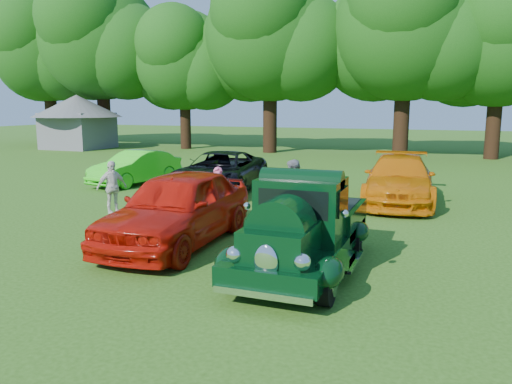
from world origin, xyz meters
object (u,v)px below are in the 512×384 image
(hero_pickup, at_px, (304,230))
(back_car_black, at_px, (220,172))
(spectator_pink, at_px, (218,194))
(spectator_white, at_px, (112,187))
(red_convertible, at_px, (178,208))
(spectator_grey, at_px, (293,191))
(back_car_lime, at_px, (136,168))
(back_car_orange, at_px, (399,180))
(gazebo, at_px, (77,116))

(hero_pickup, relative_size, back_car_black, 0.87)
(spectator_pink, bearing_deg, spectator_white, 176.22)
(red_convertible, relative_size, back_car_black, 0.93)
(spectator_grey, bearing_deg, spectator_white, -113.31)
(hero_pickup, height_order, back_car_lime, hero_pickup)
(back_car_black, distance_m, spectator_white, 4.64)
(back_car_lime, height_order, back_car_orange, back_car_orange)
(back_car_orange, bearing_deg, red_convertible, -125.96)
(hero_pickup, relative_size, spectator_white, 2.99)
(hero_pickup, bearing_deg, spectator_white, 156.31)
(back_car_lime, height_order, spectator_grey, spectator_grey)
(back_car_lime, relative_size, gazebo, 0.63)
(back_car_lime, bearing_deg, spectator_white, -51.63)
(back_car_lime, bearing_deg, spectator_grey, -17.20)
(back_car_orange, bearing_deg, spectator_white, -152.53)
(red_convertible, relative_size, gazebo, 0.78)
(hero_pickup, height_order, spectator_pink, hero_pickup)
(back_car_lime, xyz_separation_m, back_car_orange, (10.30, -0.27, 0.10))
(red_convertible, relative_size, spectator_white, 3.19)
(back_car_orange, relative_size, spectator_grey, 3.07)
(spectator_grey, bearing_deg, back_car_lime, -150.17)
(spectator_grey, height_order, gazebo, gazebo)
(red_convertible, xyz_separation_m, spectator_pink, (-0.13, 2.44, -0.10))
(gazebo, bearing_deg, spectator_pink, -41.81)
(red_convertible, height_order, back_car_orange, red_convertible)
(spectator_grey, relative_size, spectator_white, 1.10)
(back_car_orange, bearing_deg, back_car_black, 178.82)
(red_convertible, relative_size, spectator_grey, 2.90)
(hero_pickup, distance_m, back_car_orange, 7.73)
(hero_pickup, xyz_separation_m, spectator_pink, (-3.32, 3.20, -0.04))
(back_car_lime, relative_size, spectator_grey, 2.36)
(back_car_black, relative_size, spectator_pink, 3.57)
(red_convertible, bearing_deg, back_car_orange, 56.50)
(spectator_grey, bearing_deg, red_convertible, -63.96)
(red_convertible, distance_m, back_car_black, 6.86)
(hero_pickup, relative_size, spectator_grey, 2.71)
(hero_pickup, distance_m, spectator_white, 7.22)
(back_car_black, bearing_deg, spectator_grey, -49.25)
(back_car_orange, xyz_separation_m, gazebo, (-24.00, 13.08, 1.63))
(back_car_lime, bearing_deg, spectator_pink, -27.76)
(back_car_orange, relative_size, gazebo, 0.83)
(back_car_lime, xyz_separation_m, spectator_white, (2.61, -5.02, 0.11))
(back_car_black, relative_size, spectator_white, 3.42)
(hero_pickup, distance_m, red_convertible, 3.27)
(gazebo, bearing_deg, back_car_orange, -28.59)
(hero_pickup, bearing_deg, spectator_pink, 136.07)
(back_car_black, bearing_deg, gazebo, 136.82)
(red_convertible, distance_m, gazebo, 28.12)
(red_convertible, height_order, spectator_white, red_convertible)
(red_convertible, bearing_deg, spectator_grey, 56.35)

